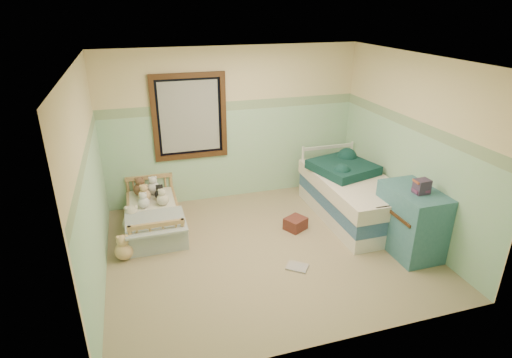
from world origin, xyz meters
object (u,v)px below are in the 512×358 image
object	(u,v)px
plush_floor_tan	(124,251)
floor_book	(297,267)
dresser	(411,221)
twin_bed_frame	(352,211)
toddler_bed_frame	(155,221)
plush_floor_cream	(133,223)
red_pillow	(295,224)

from	to	relation	value
plush_floor_tan	floor_book	bearing A→B (deg)	-21.90
dresser	plush_floor_tan	bearing A→B (deg)	166.50
floor_book	twin_bed_frame	bearing A→B (deg)	75.64
toddler_bed_frame	plush_floor_tan	world-z (taller)	plush_floor_tan
plush_floor_cream	red_pillow	bearing A→B (deg)	-14.71
red_pillow	plush_floor_cream	bearing A→B (deg)	165.29
floor_book	dresser	bearing A→B (deg)	36.66
twin_bed_frame	floor_book	distance (m)	1.66
plush_floor_tan	red_pillow	xyz separation A→B (m)	(2.43, 0.08, -0.03)
plush_floor_tan	floor_book	size ratio (longest dim) A/B	0.93
toddler_bed_frame	plush_floor_cream	size ratio (longest dim) A/B	5.10
toddler_bed_frame	floor_book	world-z (taller)	toddler_bed_frame
floor_book	red_pillow	bearing A→B (deg)	107.77
dresser	plush_floor_cream	bearing A→B (deg)	156.17
toddler_bed_frame	plush_floor_cream	xyz separation A→B (m)	(-0.31, -0.07, 0.05)
toddler_bed_frame	twin_bed_frame	size ratio (longest dim) A/B	0.77
plush_floor_cream	red_pillow	xyz separation A→B (m)	(2.30, -0.60, -0.06)
plush_floor_cream	plush_floor_tan	bearing A→B (deg)	-101.08
plush_floor_tan	red_pillow	size ratio (longest dim) A/B	0.84
plush_floor_tan	dresser	distance (m)	3.79
plush_floor_cream	plush_floor_tan	size ratio (longest dim) A/B	1.21
dresser	red_pillow	world-z (taller)	dresser
twin_bed_frame	floor_book	bearing A→B (deg)	-142.47
plush_floor_tan	red_pillow	world-z (taller)	plush_floor_tan
red_pillow	floor_book	world-z (taller)	red_pillow
toddler_bed_frame	plush_floor_tan	xyz separation A→B (m)	(-0.44, -0.75, 0.03)
plush_floor_cream	twin_bed_frame	bearing A→B (deg)	-8.86
twin_bed_frame	red_pillow	distance (m)	0.98
dresser	toddler_bed_frame	bearing A→B (deg)	153.25
red_pillow	floor_book	bearing A→B (deg)	-110.33
twin_bed_frame	plush_floor_cream	bearing A→B (deg)	171.14
toddler_bed_frame	twin_bed_frame	xyz separation A→B (m)	(2.97, -0.58, 0.01)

